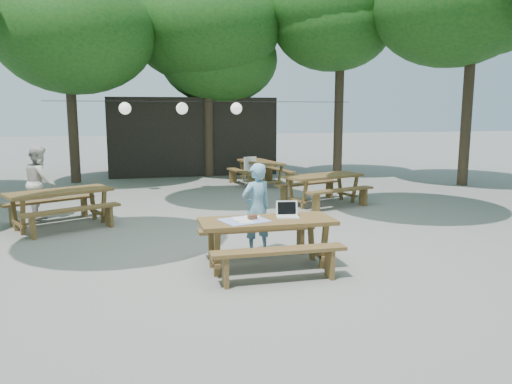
{
  "coord_description": "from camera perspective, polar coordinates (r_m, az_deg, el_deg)",
  "views": [
    {
      "loc": [
        -1.54,
        -8.7,
        2.36
      ],
      "look_at": [
        0.31,
        -1.0,
        1.05
      ],
      "focal_mm": 35.0,
      "sensor_mm": 36.0,
      "label": 1
    }
  ],
  "objects": [
    {
      "name": "ground",
      "position": [
        9.15,
        -3.39,
        -5.59
      ],
      "size": [
        80.0,
        80.0,
        0.0
      ],
      "primitive_type": "plane",
      "color": "slate",
      "rests_on": "ground"
    },
    {
      "name": "pavilion",
      "position": [
        19.33,
        -7.52,
        6.45
      ],
      "size": [
        6.0,
        3.0,
        2.8
      ],
      "primitive_type": "cube",
      "color": "black",
      "rests_on": "ground"
    },
    {
      "name": "main_picnic_table",
      "position": [
        7.51,
        1.26,
        -5.84
      ],
      "size": [
        2.0,
        1.58,
        0.75
      ],
      "color": "brown",
      "rests_on": "ground"
    },
    {
      "name": "picnic_table_nw",
      "position": [
        10.89,
        -21.48,
        -1.71
      ],
      "size": [
        2.41,
        2.27,
        0.75
      ],
      "rotation": [
        0.0,
        0.0,
        0.48
      ],
      "color": "brown",
      "rests_on": "ground"
    },
    {
      "name": "picnic_table_ne",
      "position": [
        12.67,
        7.69,
        0.34
      ],
      "size": [
        2.3,
        2.09,
        0.75
      ],
      "rotation": [
        0.0,
        0.0,
        0.32
      ],
      "color": "brown",
      "rests_on": "ground"
    },
    {
      "name": "picnic_table_far_e",
      "position": [
        15.88,
        0.53,
        2.24
      ],
      "size": [
        1.9,
        2.16,
        0.75
      ],
      "rotation": [
        0.0,
        0.0,
        1.76
      ],
      "color": "brown",
      "rests_on": "ground"
    },
    {
      "name": "woman",
      "position": [
        8.25,
        0.05,
        -1.87
      ],
      "size": [
        0.64,
        0.53,
        1.5
      ],
      "primitive_type": "imported",
      "rotation": [
        0.0,
        0.0,
        3.5
      ],
      "color": "#73ADD2",
      "rests_on": "ground"
    },
    {
      "name": "second_person",
      "position": [
        11.89,
        -23.45,
        1.04
      ],
      "size": [
        0.75,
        0.88,
        1.59
      ],
      "primitive_type": "imported",
      "rotation": [
        0.0,
        0.0,
        1.77
      ],
      "color": "silver",
      "rests_on": "ground"
    },
    {
      "name": "plastic_chair",
      "position": [
        15.66,
        -0.32,
        1.66
      ],
      "size": [
        0.56,
        0.56,
        0.9
      ],
      "rotation": [
        0.0,
        0.0,
        0.33
      ],
      "color": "silver",
      "rests_on": "ground"
    },
    {
      "name": "laptop",
      "position": [
        7.59,
        3.59,
        -2.4
      ],
      "size": [
        0.37,
        0.31,
        0.24
      ],
      "rotation": [
        0.0,
        0.0,
        -0.16
      ],
      "color": "white",
      "rests_on": "main_picnic_table"
    },
    {
      "name": "tabletop_clutter",
      "position": [
        7.35,
        -1.18,
        -3.16
      ],
      "size": [
        0.78,
        0.71,
        0.08
      ],
      "color": "blue",
      "rests_on": "main_picnic_table"
    },
    {
      "name": "paper_lanterns",
      "position": [
        14.76,
        -8.39,
        9.45
      ],
      "size": [
        9.0,
        0.34,
        0.38
      ],
      "color": "black",
      "rests_on": "ground"
    }
  ]
}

